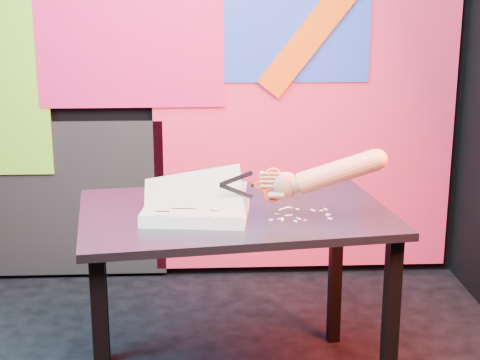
{
  "coord_description": "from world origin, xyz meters",
  "views": [
    {
      "loc": [
        0.12,
        -2.34,
        1.57
      ],
      "look_at": [
        0.25,
        0.27,
        0.87
      ],
      "focal_mm": 55.0,
      "sensor_mm": 36.0,
      "label": 1
    }
  ],
  "objects": [
    {
      "name": "hand_forearm",
      "position": [
        0.56,
        0.15,
        0.92
      ],
      "size": [
        0.44,
        0.1,
        0.18
      ],
      "rotation": [
        0.0,
        0.0,
        -0.06
      ],
      "color": "#A36B42",
      "rests_on": "work_table"
    },
    {
      "name": "room",
      "position": [
        0.0,
        0.0,
        1.35
      ],
      "size": [
        3.01,
        3.01,
        2.71
      ],
      "color": "black",
      "rests_on": "ground"
    },
    {
      "name": "printout_stack",
      "position": [
        0.09,
        0.2,
        0.78
      ],
      "size": [
        0.4,
        0.32,
        0.2
      ],
      "rotation": [
        0.0,
        0.0,
        -0.12
      ],
      "color": "beige",
      "rests_on": "work_table"
    },
    {
      "name": "work_table",
      "position": [
        0.23,
        0.29,
        0.65
      ],
      "size": [
        1.23,
        0.91,
        0.75
      ],
      "rotation": [
        0.0,
        0.0,
        0.13
      ],
      "color": "black",
      "rests_on": "ground"
    },
    {
      "name": "paper_clippings",
      "position": [
        0.46,
        0.22,
        0.75
      ],
      "size": [
        0.24,
        0.19,
        0.0
      ],
      "color": "white",
      "rests_on": "work_table"
    },
    {
      "name": "backdrop",
      "position": [
        0.06,
        1.46,
        0.96
      ],
      "size": [
        2.88,
        0.05,
        2.08
      ],
      "color": "#DF2142",
      "rests_on": "ground"
    },
    {
      "name": "scissors",
      "position": [
        0.34,
        0.16,
        0.88
      ],
      "size": [
        0.22,
        0.02,
        0.13
      ],
      "rotation": [
        0.0,
        0.0,
        -0.06
      ],
      "color": "#ABACBB",
      "rests_on": "printout_stack"
    }
  ]
}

